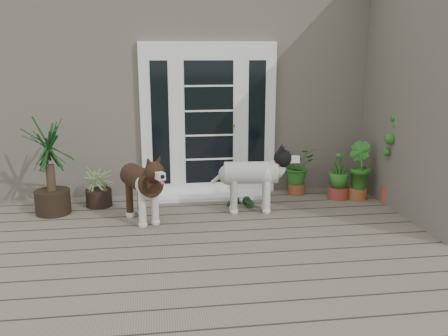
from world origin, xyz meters
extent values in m
cube|color=#6B5B4C|center=(0.00, 0.40, 0.06)|extent=(6.20, 4.60, 0.12)
cube|color=#665E54|center=(0.00, 4.65, 1.55)|extent=(7.40, 4.00, 3.10)
cube|color=white|center=(-0.20, 2.60, 1.19)|extent=(1.90, 0.14, 2.15)
cube|color=white|center=(-0.20, 2.40, 0.14)|extent=(1.60, 0.40, 0.05)
imported|color=#154C1A|center=(1.05, 2.39, 0.43)|extent=(0.61, 0.61, 0.61)
imported|color=#265919|center=(1.83, 2.06, 0.42)|extent=(0.46, 0.46, 0.59)
imported|color=#255618|center=(1.57, 2.11, 0.40)|extent=(0.47, 0.47, 0.55)
camera|label=1|loc=(-0.90, -4.06, 2.12)|focal=38.27mm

